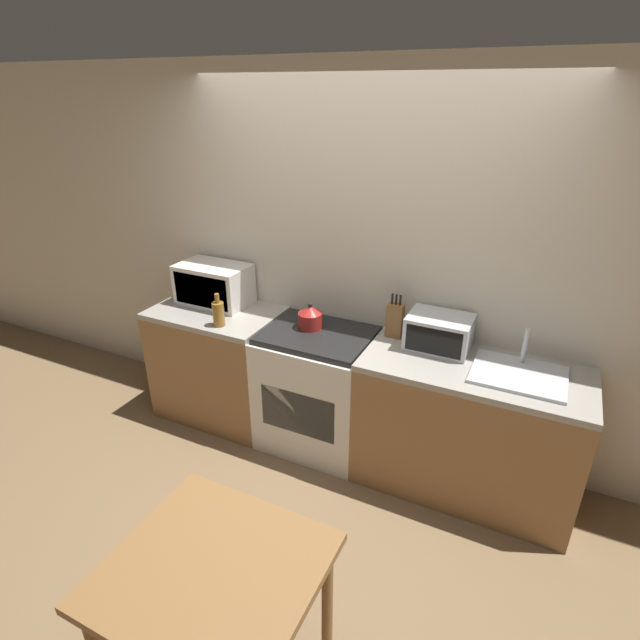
{
  "coord_description": "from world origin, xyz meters",
  "views": [
    {
      "loc": [
        1.14,
        -2.04,
        2.41
      ],
      "look_at": [
        -0.13,
        0.58,
        1.05
      ],
      "focal_mm": 28.0,
      "sensor_mm": 36.0,
      "label": 1
    }
  ],
  "objects_px": {
    "microwave": "(214,284)",
    "dining_table": "(215,586)",
    "kettle": "(310,317)",
    "toaster_oven": "(439,332)",
    "bottle": "(218,313)",
    "stove_range": "(317,389)"
  },
  "relations": [
    {
      "from": "bottle",
      "to": "toaster_oven",
      "type": "xyz_separation_m",
      "value": [
        1.45,
        0.34,
        0.02
      ]
    },
    {
      "from": "toaster_oven",
      "to": "bottle",
      "type": "bearing_deg",
      "value": -166.81
    },
    {
      "from": "kettle",
      "to": "dining_table",
      "type": "distance_m",
      "value": 1.85
    },
    {
      "from": "kettle",
      "to": "bottle",
      "type": "distance_m",
      "value": 0.64
    },
    {
      "from": "bottle",
      "to": "dining_table",
      "type": "height_order",
      "value": "bottle"
    },
    {
      "from": "microwave",
      "to": "toaster_oven",
      "type": "relative_size",
      "value": 1.36
    },
    {
      "from": "kettle",
      "to": "toaster_oven",
      "type": "distance_m",
      "value": 0.87
    },
    {
      "from": "bottle",
      "to": "toaster_oven",
      "type": "relative_size",
      "value": 0.61
    },
    {
      "from": "stove_range",
      "to": "microwave",
      "type": "distance_m",
      "value": 1.12
    },
    {
      "from": "stove_range",
      "to": "microwave",
      "type": "relative_size",
      "value": 1.68
    },
    {
      "from": "microwave",
      "to": "dining_table",
      "type": "relative_size",
      "value": 0.67
    },
    {
      "from": "kettle",
      "to": "toaster_oven",
      "type": "xyz_separation_m",
      "value": [
        0.87,
        0.09,
        0.03
      ]
    },
    {
      "from": "kettle",
      "to": "bottle",
      "type": "xyz_separation_m",
      "value": [
        -0.59,
        -0.25,
        0.01
      ]
    },
    {
      "from": "microwave",
      "to": "toaster_oven",
      "type": "distance_m",
      "value": 1.72
    },
    {
      "from": "dining_table",
      "to": "bottle",
      "type": "bearing_deg",
      "value": 125.03
    },
    {
      "from": "bottle",
      "to": "dining_table",
      "type": "bearing_deg",
      "value": -54.97
    },
    {
      "from": "stove_range",
      "to": "kettle",
      "type": "bearing_deg",
      "value": 147.48
    },
    {
      "from": "microwave",
      "to": "bottle",
      "type": "distance_m",
      "value": 0.42
    },
    {
      "from": "kettle",
      "to": "microwave",
      "type": "relative_size",
      "value": 0.35
    },
    {
      "from": "stove_range",
      "to": "dining_table",
      "type": "bearing_deg",
      "value": -76.95
    },
    {
      "from": "dining_table",
      "to": "microwave",
      "type": "bearing_deg",
      "value": 126.02
    },
    {
      "from": "stove_range",
      "to": "dining_table",
      "type": "height_order",
      "value": "stove_range"
    }
  ]
}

